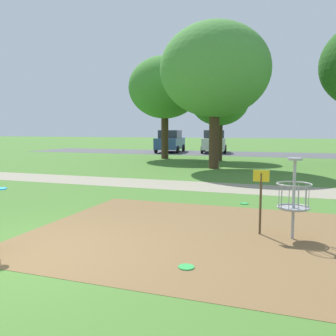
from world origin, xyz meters
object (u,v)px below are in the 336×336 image
at_px(frisbee_mid_grass, 244,204).
at_px(tree_near_left, 215,70).
at_px(frisbee_near_basket, 186,267).
at_px(tree_mid_right, 220,101).
at_px(parked_car_leftmost, 170,141).
at_px(disc_golf_basket, 290,195).
at_px(tree_mid_center, 165,88).
at_px(parked_car_center_left, 214,141).

bearing_deg(frisbee_mid_grass, tree_near_left, 107.07).
xyz_separation_m(frisbee_near_basket, tree_near_left, (-2.24, 12.48, 4.65)).
relative_size(tree_mid_right, parked_car_leftmost, 1.16).
bearing_deg(disc_golf_basket, tree_mid_center, 116.66).
distance_m(frisbee_mid_grass, parked_car_center_left, 20.57).
bearing_deg(tree_near_left, tree_mid_right, 98.01).
height_order(tree_near_left, tree_mid_right, tree_near_left).
height_order(tree_mid_center, parked_car_center_left, tree_mid_center).
distance_m(parked_car_leftmost, parked_car_center_left, 3.67).
height_order(tree_near_left, parked_car_center_left, tree_near_left).
xyz_separation_m(disc_golf_basket, parked_car_leftmost, (-9.61, 21.92, 0.17)).
relative_size(disc_golf_basket, parked_car_leftmost, 0.32).
height_order(disc_golf_basket, tree_mid_center, tree_mid_center).
bearing_deg(frisbee_near_basket, tree_mid_center, 110.51).
bearing_deg(parked_car_center_left, frisbee_mid_grass, -76.15).
xyz_separation_m(disc_golf_basket, tree_mid_right, (-4.16, 15.08, 2.83)).
distance_m(frisbee_near_basket, tree_mid_center, 19.10).
bearing_deg(parked_car_leftmost, disc_golf_basket, -66.34).
height_order(frisbee_near_basket, tree_near_left, tree_near_left).
xyz_separation_m(tree_near_left, parked_car_center_left, (-2.47, 11.97, -3.74)).
relative_size(tree_near_left, parked_car_center_left, 1.55).
xyz_separation_m(frisbee_near_basket, parked_car_leftmost, (-8.31, 23.77, 0.91)).
bearing_deg(parked_car_center_left, disc_golf_basket, -75.12).
bearing_deg(disc_golf_basket, frisbee_near_basket, -125.00).
bearing_deg(tree_mid_center, parked_car_leftmost, 105.79).
distance_m(disc_golf_basket, tree_mid_center, 17.79).
xyz_separation_m(tree_near_left, parked_car_leftmost, (-6.07, 11.29, -3.74)).
distance_m(tree_near_left, tree_mid_right, 4.62).
xyz_separation_m(tree_mid_center, tree_mid_right, (3.64, -0.45, -0.96)).
relative_size(disc_golf_basket, frisbee_mid_grass, 6.42).
relative_size(disc_golf_basket, tree_mid_center, 0.21).
bearing_deg(disc_golf_basket, parked_car_leftmost, 113.66).
height_order(frisbee_mid_grass, tree_mid_center, tree_mid_center).
relative_size(frisbee_near_basket, parked_car_center_left, 0.05).
relative_size(parked_car_leftmost, parked_car_center_left, 0.99).
xyz_separation_m(frisbee_mid_grass, tree_near_left, (-2.45, 7.98, 4.65)).
distance_m(frisbee_mid_grass, parked_car_leftmost, 21.09).
height_order(tree_near_left, tree_mid_center, tree_near_left).
bearing_deg(frisbee_near_basket, parked_car_center_left, 100.90).
distance_m(disc_golf_basket, frisbee_mid_grass, 2.96).
relative_size(frisbee_mid_grass, parked_car_leftmost, 0.05).
distance_m(tree_mid_center, tree_mid_right, 3.79).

